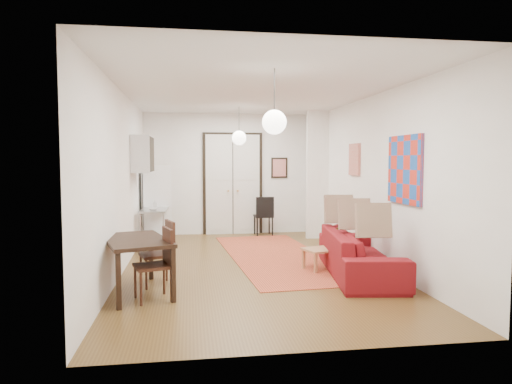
{
  "coord_description": "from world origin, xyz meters",
  "views": [
    {
      "loc": [
        -1.03,
        -7.51,
        1.79
      ],
      "look_at": [
        0.08,
        0.09,
        1.25
      ],
      "focal_mm": 32.0,
      "sensor_mm": 36.0,
      "label": 1
    }
  ],
  "objects": [
    {
      "name": "floor",
      "position": [
        0.0,
        0.0,
        0.0
      ],
      "size": [
        7.0,
        7.0,
        0.0
      ],
      "primitive_type": "plane",
      "color": "brown",
      "rests_on": "ground"
    },
    {
      "name": "ceiling",
      "position": [
        0.0,
        0.0,
        2.9
      ],
      "size": [
        4.2,
        7.0,
        0.02
      ],
      "primitive_type": "cube",
      "color": "silver",
      "rests_on": "wall_back"
    },
    {
      "name": "wall_back",
      "position": [
        0.0,
        3.5,
        1.45
      ],
      "size": [
        4.2,
        0.02,
        2.9
      ],
      "primitive_type": "cube",
      "color": "white",
      "rests_on": "floor"
    },
    {
      "name": "wall_front",
      "position": [
        0.0,
        -3.5,
        1.45
      ],
      "size": [
        4.2,
        0.02,
        2.9
      ],
      "primitive_type": "cube",
      "color": "white",
      "rests_on": "floor"
    },
    {
      "name": "wall_left",
      "position": [
        -2.1,
        0.0,
        1.45
      ],
      "size": [
        0.02,
        7.0,
        2.9
      ],
      "primitive_type": "cube",
      "color": "white",
      "rests_on": "floor"
    },
    {
      "name": "wall_right",
      "position": [
        2.1,
        0.0,
        1.45
      ],
      "size": [
        0.02,
        7.0,
        2.9
      ],
      "primitive_type": "cube",
      "color": "white",
      "rests_on": "floor"
    },
    {
      "name": "double_doors",
      "position": [
        0.0,
        3.46,
        1.2
      ],
      "size": [
        1.44,
        0.06,
        2.5
      ],
      "primitive_type": "cube",
      "color": "silver",
      "rests_on": "wall_back"
    },
    {
      "name": "stub_partition",
      "position": [
        1.85,
        2.55,
        1.45
      ],
      "size": [
        0.5,
        0.1,
        2.9
      ],
      "primitive_type": "cube",
      "color": "white",
      "rests_on": "floor"
    },
    {
      "name": "wall_cabinet",
      "position": [
        -1.92,
        1.5,
        1.9
      ],
      "size": [
        0.35,
        1.0,
        0.7
      ],
      "primitive_type": "cube",
      "color": "silver",
      "rests_on": "wall_left"
    },
    {
      "name": "painting_popart",
      "position": [
        2.08,
        -1.25,
        1.65
      ],
      "size": [
        0.05,
        1.0,
        1.0
      ],
      "primitive_type": "cube",
      "color": "red",
      "rests_on": "wall_right"
    },
    {
      "name": "painting_abstract",
      "position": [
        2.08,
        0.8,
        1.8
      ],
      "size": [
        0.05,
        0.5,
        0.6
      ],
      "primitive_type": "cube",
      "color": "beige",
      "rests_on": "wall_right"
    },
    {
      "name": "poster_back",
      "position": [
        1.15,
        3.47,
        1.6
      ],
      "size": [
        0.4,
        0.03,
        0.5
      ],
      "primitive_type": "cube",
      "color": "red",
      "rests_on": "wall_back"
    },
    {
      "name": "print_left",
      "position": [
        -2.07,
        2.0,
        1.95
      ],
      "size": [
        0.03,
        0.44,
        0.54
      ],
      "primitive_type": "cube",
      "color": "#9F7242",
      "rests_on": "wall_left"
    },
    {
      "name": "pendant_back",
      "position": [
        0.0,
        2.0,
        2.25
      ],
      "size": [
        0.3,
        0.3,
        0.8
      ],
      "color": "white",
      "rests_on": "ceiling"
    },
    {
      "name": "pendant_front",
      "position": [
        0.0,
        -2.0,
        2.25
      ],
      "size": [
        0.3,
        0.3,
        0.8
      ],
      "color": "white",
      "rests_on": "ceiling"
    },
    {
      "name": "kilim_rug",
      "position": [
        0.56,
        0.72,
        0.01
      ],
      "size": [
        2.01,
        4.58,
        0.01
      ],
      "primitive_type": "cube",
      "rotation": [
        0.0,
        0.0,
        0.08
      ],
      "color": "#C74B31",
      "rests_on": "floor"
    },
    {
      "name": "sofa",
      "position": [
        1.57,
        -0.84,
        0.34
      ],
      "size": [
        2.47,
        1.24,
        0.69
      ],
      "primitive_type": "imported",
      "rotation": [
        0.0,
        0.0,
        1.43
      ],
      "color": "maroon",
      "rests_on": "floor"
    },
    {
      "name": "coffee_table",
      "position": [
        1.2,
        -0.37,
        0.3
      ],
      "size": [
        0.89,
        0.66,
        0.35
      ],
      "rotation": [
        0.0,
        0.0,
        0.32
      ],
      "color": "tan",
      "rests_on": "floor"
    },
    {
      "name": "potted_plant",
      "position": [
        1.3,
        -0.37,
        0.52
      ],
      "size": [
        0.35,
        0.38,
        0.34
      ],
      "primitive_type": "imported",
      "rotation": [
        0.0,
        0.0,
        0.32
      ],
      "color": "#285A2B",
      "rests_on": "coffee_table"
    },
    {
      "name": "kitchen_counter",
      "position": [
        -1.75,
        1.91,
        0.5
      ],
      "size": [
        0.55,
        1.06,
        0.8
      ],
      "rotation": [
        0.0,
        0.0,
        -0.03
      ],
      "color": "#A7A9AC",
      "rests_on": "floor"
    },
    {
      "name": "bowl",
      "position": [
        -1.75,
        1.61,
        0.82
      ],
      "size": [
        0.19,
        0.19,
        0.05
      ],
      "primitive_type": "imported",
      "rotation": [
        0.0,
        0.0,
        -0.03
      ],
      "color": "white",
      "rests_on": "kitchen_counter"
    },
    {
      "name": "soap_bottle",
      "position": [
        -1.75,
        2.16,
        0.88
      ],
      "size": [
        0.08,
        0.08,
        0.17
      ],
      "primitive_type": "imported",
      "rotation": [
        0.0,
        0.0,
        -0.03
      ],
      "color": "teal",
      "rests_on": "kitchen_counter"
    },
    {
      "name": "fridge",
      "position": [
        -1.75,
        2.62,
        0.83
      ],
      "size": [
        0.66,
        0.66,
        1.67
      ],
      "primitive_type": "cube",
      "rotation": [
        0.0,
        0.0,
        0.14
      ],
      "color": "white",
      "rests_on": "floor"
    },
    {
      "name": "dining_table",
      "position": [
        -1.75,
        -1.3,
        0.66
      ],
      "size": [
        1.13,
        1.5,
        0.74
      ],
      "rotation": [
        0.0,
        0.0,
        0.3
      ],
      "color": "black",
      "rests_on": "floor"
    },
    {
      "name": "dining_chair_near",
      "position": [
        -1.51,
        -0.86,
        0.53
      ],
      "size": [
        0.54,
        0.67,
        0.92
      ],
      "rotation": [
        0.0,
        0.0,
        -1.27
      ],
      "color": "#391D12",
      "rests_on": "floor"
    },
    {
      "name": "dining_chair_far",
      "position": [
        -1.51,
        -1.56,
        0.53
      ],
      "size": [
        0.54,
        0.67,
        0.92
      ],
      "rotation": [
        0.0,
        0.0,
        -1.27
      ],
      "color": "#391D12",
      "rests_on": "floor"
    },
    {
      "name": "black_side_chair",
      "position": [
        0.7,
        3.24,
        0.54
      ],
      "size": [
        0.44,
        0.44,
        0.93
      ],
      "rotation": [
        0.0,
        0.0,
        3.18
      ],
      "color": "black",
      "rests_on": "floor"
    }
  ]
}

